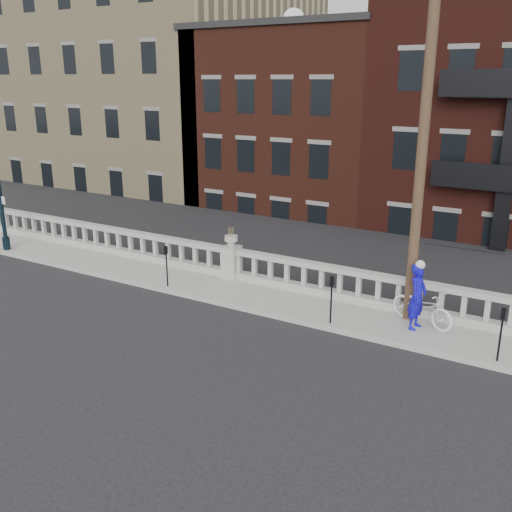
# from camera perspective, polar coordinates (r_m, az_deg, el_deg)

# --- Properties ---
(ground) EXTENTS (120.00, 120.00, 0.00)m
(ground) POSITION_cam_1_polar(r_m,az_deg,el_deg) (16.65, -9.95, -6.46)
(ground) COLOR black
(ground) RESTS_ON ground
(sidewalk) EXTENTS (32.00, 2.20, 0.15)m
(sidewalk) POSITION_cam_1_polar(r_m,az_deg,el_deg) (18.81, -4.03, -3.16)
(sidewalk) COLOR gray
(sidewalk) RESTS_ON ground
(balustrade) EXTENTS (28.00, 0.34, 1.03)m
(balustrade) POSITION_cam_1_polar(r_m,az_deg,el_deg) (19.36, -2.46, -0.76)
(balustrade) COLOR gray
(balustrade) RESTS_ON sidewalk
(planter_pedestal) EXTENTS (0.55, 0.55, 1.76)m
(planter_pedestal) POSITION_cam_1_polar(r_m,az_deg,el_deg) (19.30, -2.47, -0.22)
(planter_pedestal) COLOR gray
(planter_pedestal) RESTS_ON sidewalk
(lower_level) EXTENTS (80.00, 44.00, 20.80)m
(lower_level) POSITION_cam_1_polar(r_m,az_deg,el_deg) (35.99, 15.47, 10.28)
(lower_level) COLOR #605E59
(lower_level) RESTS_ON ground
(utility_pole) EXTENTS (1.60, 0.28, 10.00)m
(utility_pole) POSITION_cam_1_polar(r_m,az_deg,el_deg) (15.59, 16.39, 11.47)
(utility_pole) COLOR #422D1E
(utility_pole) RESTS_ON sidewalk
(streetlight_pole) EXTENTS (0.40, 0.28, 5.20)m
(streetlight_pole) POSITION_cam_1_polar(r_m,az_deg,el_deg) (24.28, -24.20, 5.28)
(streetlight_pole) COLOR black
(streetlight_pole) RESTS_ON sidewalk
(parking_meter_a) EXTENTS (0.10, 0.09, 1.36)m
(parking_meter_a) POSITION_cam_1_polar(r_m,az_deg,el_deg) (18.64, -8.94, -0.53)
(parking_meter_a) COLOR black
(parking_meter_a) RESTS_ON sidewalk
(parking_meter_b) EXTENTS (0.10, 0.09, 1.36)m
(parking_meter_b) POSITION_cam_1_polar(r_m,az_deg,el_deg) (15.75, 7.55, -3.83)
(parking_meter_b) COLOR black
(parking_meter_b) RESTS_ON sidewalk
(parking_meter_c) EXTENTS (0.10, 0.09, 1.36)m
(parking_meter_c) POSITION_cam_1_polar(r_m,az_deg,el_deg) (14.75, 23.34, -6.68)
(parking_meter_c) COLOR black
(parking_meter_c) RESTS_ON sidewalk
(bicycle) EXTENTS (2.05, 1.33, 1.02)m
(bicycle) POSITION_cam_1_polar(r_m,az_deg,el_deg) (16.35, 16.30, -4.87)
(bicycle) COLOR white
(bicycle) RESTS_ON sidewalk
(cyclist) EXTENTS (0.51, 0.71, 1.82)m
(cyclist) POSITION_cam_1_polar(r_m,az_deg,el_deg) (15.89, 15.84, -3.92)
(cyclist) COLOR #110CB6
(cyclist) RESTS_ON sidewalk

